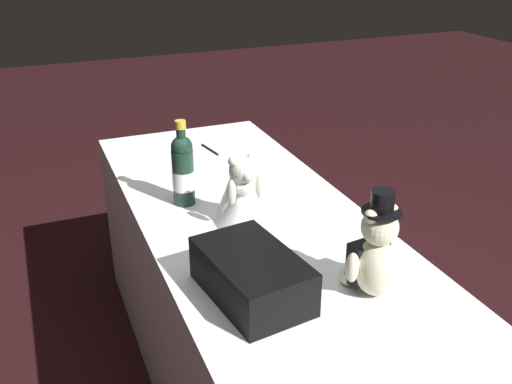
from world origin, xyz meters
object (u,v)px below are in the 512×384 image
(signing_pen, at_px, (211,150))
(teddy_bear_groom, at_px, (374,254))
(teddy_bear_bride, at_px, (241,193))
(champagne_bottle, at_px, (183,169))
(gift_case_black, at_px, (252,275))

(signing_pen, bearing_deg, teddy_bear_groom, 3.48)
(teddy_bear_bride, relative_size, champagne_bottle, 0.80)
(champagne_bottle, xyz_separation_m, gift_case_black, (0.59, 0.01, -0.07))
(teddy_bear_groom, xyz_separation_m, teddy_bear_bride, (-0.49, -0.18, -0.01))
(teddy_bear_groom, distance_m, gift_case_black, 0.32)
(signing_pen, xyz_separation_m, gift_case_black, (1.04, -0.23, 0.06))
(teddy_bear_groom, relative_size, teddy_bear_bride, 1.23)
(champagne_bottle, height_order, gift_case_black, champagne_bottle)
(teddy_bear_groom, distance_m, teddy_bear_bride, 0.52)
(champagne_bottle, bearing_deg, teddy_bear_bride, 32.69)
(teddy_bear_bride, height_order, champagne_bottle, champagne_bottle)
(teddy_bear_groom, height_order, gift_case_black, teddy_bear_groom)
(gift_case_black, bearing_deg, champagne_bottle, -179.03)
(gift_case_black, bearing_deg, teddy_bear_groom, 71.40)
(gift_case_black, bearing_deg, signing_pen, 167.51)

